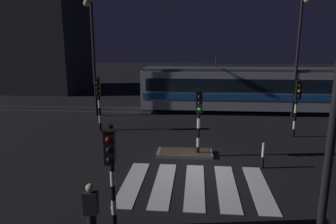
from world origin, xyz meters
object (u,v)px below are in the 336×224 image
(street_lamp_trackside_left, at_px, (92,46))
(tram, at_px, (247,89))
(street_lamp_trackside_right, at_px, (300,44))
(bollard_island_edge, at_px, (263,155))
(traffic_light_kerb_mid_left, at_px, (111,163))
(traffic_light_corner_far_left, at_px, (98,96))
(pedestrian_waiting_at_kerb, at_px, (91,214))
(traffic_light_median_centre, at_px, (199,113))
(traffic_light_corner_far_right, at_px, (297,100))

(street_lamp_trackside_left, bearing_deg, tram, 11.08)
(street_lamp_trackside_right, bearing_deg, bollard_island_edge, -114.00)
(traffic_light_kerb_mid_left, relative_size, bollard_island_edge, 2.74)
(traffic_light_corner_far_left, distance_m, pedestrian_waiting_at_kerb, 10.82)
(traffic_light_corner_far_left, relative_size, traffic_light_median_centre, 1.01)
(traffic_light_corner_far_left, relative_size, tram, 0.21)
(traffic_light_kerb_mid_left, relative_size, traffic_light_median_centre, 0.97)
(bollard_island_edge, bearing_deg, traffic_light_corner_far_right, 59.04)
(traffic_light_corner_far_right, relative_size, pedestrian_waiting_at_kerb, 1.88)
(street_lamp_trackside_right, bearing_deg, traffic_light_kerb_mid_left, -123.58)
(traffic_light_corner_far_left, distance_m, bollard_island_edge, 9.82)
(traffic_light_corner_far_right, distance_m, street_lamp_trackside_left, 13.19)
(traffic_light_median_centre, bearing_deg, traffic_light_corner_far_right, 32.04)
(traffic_light_median_centre, relative_size, street_lamp_trackside_left, 0.41)
(street_lamp_trackside_right, height_order, street_lamp_trackside_left, street_lamp_trackside_right)
(street_lamp_trackside_right, relative_size, bollard_island_edge, 7.11)
(tram, bearing_deg, pedestrian_waiting_at_kerb, -112.46)
(traffic_light_median_centre, bearing_deg, bollard_island_edge, -22.42)
(traffic_light_kerb_mid_left, xyz_separation_m, traffic_light_corner_far_right, (7.79, 9.17, 0.11))
(traffic_light_corner_far_right, relative_size, traffic_light_median_centre, 1.02)
(street_lamp_trackside_right, xyz_separation_m, bollard_island_edge, (-4.04, -9.08, -4.38))
(traffic_light_median_centre, xyz_separation_m, street_lamp_trackside_right, (6.70, 7.99, 2.86))
(traffic_light_kerb_mid_left, distance_m, pedestrian_waiting_at_kerb, 1.37)
(traffic_light_kerb_mid_left, bearing_deg, tram, 67.91)
(traffic_light_corner_far_left, height_order, traffic_light_corner_far_right, traffic_light_corner_far_right)
(traffic_light_corner_far_left, relative_size, street_lamp_trackside_right, 0.40)
(tram, height_order, pedestrian_waiting_at_kerb, tram)
(traffic_light_kerb_mid_left, bearing_deg, street_lamp_trackside_left, 108.83)
(street_lamp_trackside_left, bearing_deg, traffic_light_kerb_mid_left, -71.17)
(traffic_light_kerb_mid_left, height_order, tram, tram)
(street_lamp_trackside_left, relative_size, bollard_island_edge, 6.93)
(street_lamp_trackside_left, bearing_deg, pedestrian_waiting_at_kerb, -73.49)
(street_lamp_trackside_right, distance_m, tram, 4.60)
(traffic_light_corner_far_left, bearing_deg, traffic_light_corner_far_right, -2.85)
(tram, height_order, bollard_island_edge, tram)
(traffic_light_kerb_mid_left, relative_size, traffic_light_corner_far_right, 0.95)
(pedestrian_waiting_at_kerb, bearing_deg, traffic_light_kerb_mid_left, 59.77)
(street_lamp_trackside_right, bearing_deg, tram, 154.68)
(street_lamp_trackside_left, distance_m, bollard_island_edge, 13.48)
(traffic_light_corner_far_right, distance_m, bollard_island_edge, 5.39)
(traffic_light_kerb_mid_left, relative_size, pedestrian_waiting_at_kerb, 1.78)
(street_lamp_trackside_left, distance_m, pedestrian_waiting_at_kerb, 14.95)
(tram, xyz_separation_m, pedestrian_waiting_at_kerb, (-6.58, -15.92, -0.87))
(traffic_light_corner_far_right, bearing_deg, pedestrian_waiting_at_kerb, -129.75)
(traffic_light_corner_far_left, bearing_deg, street_lamp_trackside_left, 110.57)
(tram, xyz_separation_m, bollard_island_edge, (-1.05, -10.50, -1.19))
(street_lamp_trackside_right, bearing_deg, traffic_light_corner_far_left, -161.60)
(traffic_light_corner_far_right, xyz_separation_m, street_lamp_trackside_left, (-12.28, 3.99, 2.71))
(traffic_light_corner_far_right, xyz_separation_m, street_lamp_trackside_right, (1.39, 4.66, 2.82))
(traffic_light_corner_far_left, height_order, street_lamp_trackside_left, street_lamp_trackside_left)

